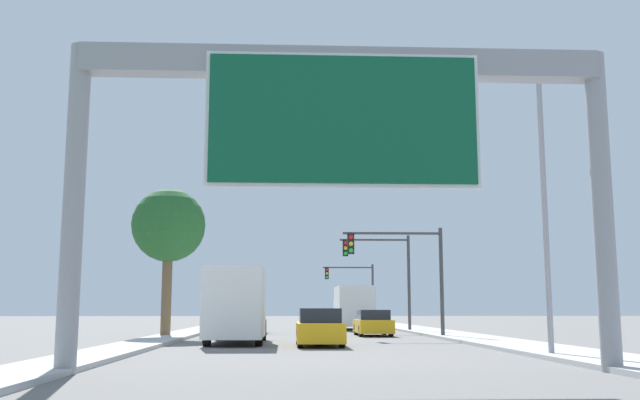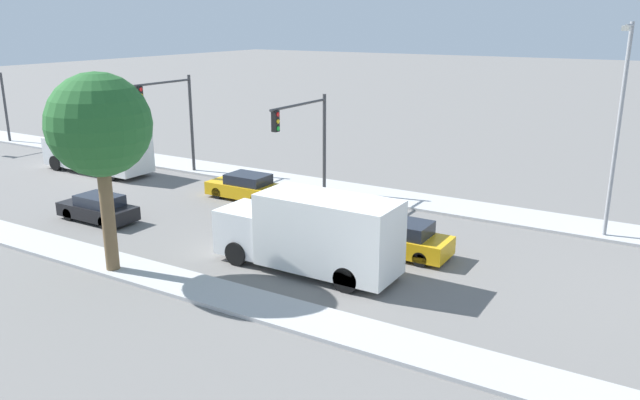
{
  "view_description": "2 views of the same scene",
  "coord_description": "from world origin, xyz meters",
  "px_view_note": "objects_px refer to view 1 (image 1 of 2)",
  "views": [
    {
      "loc": [
        -1.35,
        0.92,
        1.5
      ],
      "look_at": [
        0.0,
        29.82,
        5.92
      ],
      "focal_mm": 40.0,
      "sensor_mm": 36.0,
      "label": 1
    },
    {
      "loc": [
        -23.2,
        20.18,
        9.72
      ],
      "look_at": [
        -1.15,
        33.51,
        2.23
      ],
      "focal_mm": 35.0,
      "sensor_mm": 36.0,
      "label": 2
    }
  ],
  "objects_px": {
    "car_mid_center": "(373,323)",
    "truck_box_secondary": "(237,306)",
    "street_lamp_right": "(535,179)",
    "palm_tree_background": "(169,227)",
    "traffic_light_mid_block": "(387,266)",
    "traffic_light_far_intersection": "(356,283)",
    "sign_gantry": "(343,122)",
    "traffic_light_near_intersection": "(408,261)",
    "car_far_right": "(251,323)",
    "truck_box_primary": "(353,308)",
    "car_mid_right": "(319,328)"
  },
  "relations": [
    {
      "from": "car_far_right",
      "to": "palm_tree_background",
      "type": "xyz_separation_m",
      "value": [
        -4.19,
        -5.82,
        5.21
      ]
    },
    {
      "from": "traffic_light_far_intersection",
      "to": "palm_tree_background",
      "type": "xyz_separation_m",
      "value": [
        -12.83,
        -28.79,
        1.99
      ]
    },
    {
      "from": "car_far_right",
      "to": "car_mid_center",
      "type": "bearing_deg",
      "value": -28.87
    },
    {
      "from": "sign_gantry",
      "to": "street_lamp_right",
      "type": "relative_size",
      "value": 1.39
    },
    {
      "from": "car_mid_right",
      "to": "palm_tree_background",
      "type": "height_order",
      "value": "palm_tree_background"
    },
    {
      "from": "traffic_light_far_intersection",
      "to": "palm_tree_background",
      "type": "height_order",
      "value": "palm_tree_background"
    },
    {
      "from": "truck_box_secondary",
      "to": "street_lamp_right",
      "type": "height_order",
      "value": "street_lamp_right"
    },
    {
      "from": "sign_gantry",
      "to": "traffic_light_far_intersection",
      "type": "xyz_separation_m",
      "value": [
        5.14,
        50.11,
        -2.18
      ]
    },
    {
      "from": "street_lamp_right",
      "to": "palm_tree_background",
      "type": "bearing_deg",
      "value": 131.37
    },
    {
      "from": "traffic_light_mid_block",
      "to": "car_mid_right",
      "type": "bearing_deg",
      "value": -106.64
    },
    {
      "from": "traffic_light_far_intersection",
      "to": "street_lamp_right",
      "type": "xyz_separation_m",
      "value": [
        1.43,
        -44.99,
        1.74
      ]
    },
    {
      "from": "sign_gantry",
      "to": "car_mid_right",
      "type": "relative_size",
      "value": 2.9
    },
    {
      "from": "traffic_light_far_intersection",
      "to": "street_lamp_right",
      "type": "height_order",
      "value": "street_lamp_right"
    },
    {
      "from": "car_mid_center",
      "to": "truck_box_secondary",
      "type": "xyz_separation_m",
      "value": [
        -7.0,
        -8.71,
        0.94
      ]
    },
    {
      "from": "street_lamp_right",
      "to": "sign_gantry",
      "type": "bearing_deg",
      "value": -142.05
    },
    {
      "from": "car_mid_center",
      "to": "traffic_light_far_intersection",
      "type": "distance_m",
      "value": 27.07
    },
    {
      "from": "sign_gantry",
      "to": "traffic_light_far_intersection",
      "type": "relative_size",
      "value": 2.37
    },
    {
      "from": "car_mid_center",
      "to": "traffic_light_mid_block",
      "type": "relative_size",
      "value": 0.69
    },
    {
      "from": "truck_box_primary",
      "to": "street_lamp_right",
      "type": "relative_size",
      "value": 0.83
    },
    {
      "from": "traffic_light_mid_block",
      "to": "traffic_light_near_intersection",
      "type": "bearing_deg",
      "value": -91.75
    },
    {
      "from": "car_mid_center",
      "to": "street_lamp_right",
      "type": "relative_size",
      "value": 0.46
    },
    {
      "from": "truck_box_primary",
      "to": "palm_tree_background",
      "type": "height_order",
      "value": "palm_tree_background"
    },
    {
      "from": "palm_tree_background",
      "to": "sign_gantry",
      "type": "bearing_deg",
      "value": -70.16
    },
    {
      "from": "palm_tree_background",
      "to": "traffic_light_far_intersection",
      "type": "bearing_deg",
      "value": 65.98
    },
    {
      "from": "traffic_light_mid_block",
      "to": "traffic_light_far_intersection",
      "type": "relative_size",
      "value": 1.12
    },
    {
      "from": "car_far_right",
      "to": "car_mid_right",
      "type": "xyz_separation_m",
      "value": [
        3.5,
        -14.71,
        0.07
      ]
    },
    {
      "from": "sign_gantry",
      "to": "street_lamp_right",
      "type": "distance_m",
      "value": 8.35
    },
    {
      "from": "sign_gantry",
      "to": "traffic_light_near_intersection",
      "type": "xyz_separation_m",
      "value": [
        4.98,
        20.11,
        -2.09
      ]
    },
    {
      "from": "truck_box_primary",
      "to": "palm_tree_background",
      "type": "distance_m",
      "value": 18.37
    },
    {
      "from": "truck_box_primary",
      "to": "palm_tree_background",
      "type": "bearing_deg",
      "value": -128.81
    },
    {
      "from": "car_mid_center",
      "to": "street_lamp_right",
      "type": "distance_m",
      "value": 19.06
    },
    {
      "from": "truck_box_secondary",
      "to": "traffic_light_mid_block",
      "type": "distance_m",
      "value": 18.05
    },
    {
      "from": "truck_box_primary",
      "to": "traffic_light_near_intersection",
      "type": "relative_size",
      "value": 1.4
    },
    {
      "from": "sign_gantry",
      "to": "car_mid_center",
      "type": "relative_size",
      "value": 3.05
    },
    {
      "from": "car_mid_center",
      "to": "truck_box_secondary",
      "type": "relative_size",
      "value": 0.57
    },
    {
      "from": "sign_gantry",
      "to": "car_far_right",
      "type": "height_order",
      "value": "sign_gantry"
    },
    {
      "from": "car_far_right",
      "to": "traffic_light_near_intersection",
      "type": "bearing_deg",
      "value": -39.66
    },
    {
      "from": "traffic_light_near_intersection",
      "to": "palm_tree_background",
      "type": "distance_m",
      "value": 12.87
    },
    {
      "from": "car_mid_right",
      "to": "traffic_light_near_intersection",
      "type": "xyz_separation_m",
      "value": [
        4.98,
        7.68,
        3.23
      ]
    },
    {
      "from": "truck_box_primary",
      "to": "traffic_light_mid_block",
      "type": "relative_size",
      "value": 1.26
    },
    {
      "from": "car_mid_right",
      "to": "sign_gantry",
      "type": "bearing_deg",
      "value": -90.0
    },
    {
      "from": "truck_box_primary",
      "to": "traffic_light_near_intersection",
      "type": "height_order",
      "value": "traffic_light_near_intersection"
    },
    {
      "from": "truck_box_secondary",
      "to": "car_mid_right",
      "type": "bearing_deg",
      "value": -31.38
    },
    {
      "from": "traffic_light_near_intersection",
      "to": "traffic_light_far_intersection",
      "type": "xyz_separation_m",
      "value": [
        0.16,
        30.0,
        -0.08
      ]
    },
    {
      "from": "sign_gantry",
      "to": "car_far_right",
      "type": "xyz_separation_m",
      "value": [
        -3.5,
        27.14,
        -5.4
      ]
    },
    {
      "from": "truck_box_primary",
      "to": "car_far_right",
      "type": "bearing_deg",
      "value": -130.85
    },
    {
      "from": "palm_tree_background",
      "to": "street_lamp_right",
      "type": "bearing_deg",
      "value": -48.63
    },
    {
      "from": "truck_box_secondary",
      "to": "palm_tree_background",
      "type": "relative_size",
      "value": 0.98
    },
    {
      "from": "car_far_right",
      "to": "car_mid_right",
      "type": "relative_size",
      "value": 0.91
    },
    {
      "from": "truck_box_secondary",
      "to": "traffic_light_near_intersection",
      "type": "distance_m",
      "value": 10.39
    }
  ]
}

